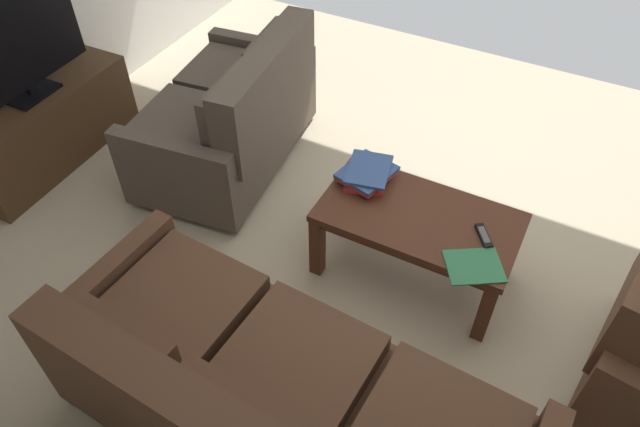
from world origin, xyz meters
TOP-DOWN VIEW (x-y plane):
  - ground_plane at (0.00, 0.00)m, footprint 5.79×5.02m
  - sofa_main at (0.14, 1.33)m, footprint 2.11×0.98m
  - loveseat_near at (1.43, -0.28)m, footprint 0.96×1.42m
  - coffee_table at (0.00, 0.10)m, footprint 1.05×0.56m
  - tv_stand at (2.58, 0.27)m, footprint 0.44×1.28m
  - flat_tv at (2.58, 0.27)m, footprint 0.21×0.99m
  - book_stack at (0.36, -0.02)m, footprint 0.30×0.34m
  - tv_remote at (-0.34, 0.10)m, footprint 0.13×0.16m
  - loose_magazine at (-0.36, 0.30)m, footprint 0.34×0.33m

SIDE VIEW (x-z plane):
  - ground_plane at x=0.00m, z-range -0.01..0.00m
  - tv_stand at x=2.58m, z-range 0.00..0.52m
  - sofa_main at x=0.14m, z-range -0.05..0.78m
  - loveseat_near at x=1.43m, z-range -0.07..0.84m
  - coffee_table at x=0.00m, z-range 0.16..0.63m
  - loose_magazine at x=-0.36m, z-range 0.47..0.48m
  - tv_remote at x=-0.34m, z-range 0.47..0.49m
  - book_stack at x=0.36m, z-range 0.47..0.56m
  - flat_tv at x=2.58m, z-range 0.53..1.17m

